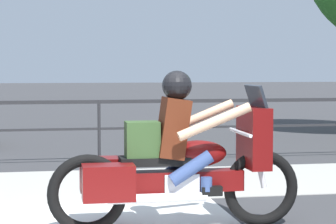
# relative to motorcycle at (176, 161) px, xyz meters

# --- Properties ---
(sidewalk_band) EXTENTS (44.00, 2.40, 0.01)m
(sidewalk_band) POSITION_rel_motorcycle_xyz_m (-0.43, 2.61, -0.67)
(sidewalk_band) COLOR #A8A59E
(sidewalk_band) RESTS_ON ground
(fence_railing) EXTENTS (36.00, 0.05, 1.05)m
(fence_railing) POSITION_rel_motorcycle_xyz_m (-0.43, 4.51, 0.15)
(fence_railing) COLOR #232326
(fence_railing) RESTS_ON ground
(motorcycle) EXTENTS (2.49, 0.76, 1.56)m
(motorcycle) POSITION_rel_motorcycle_xyz_m (0.00, 0.00, 0.00)
(motorcycle) COLOR black
(motorcycle) RESTS_ON ground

